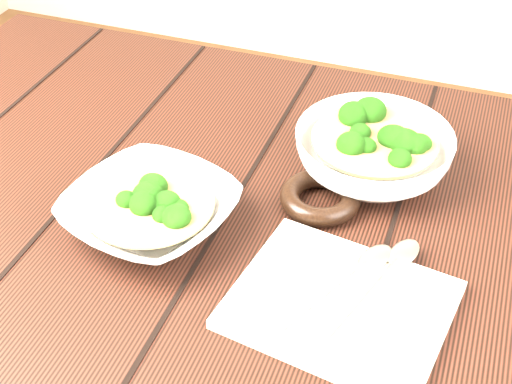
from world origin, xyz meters
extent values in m
cube|color=#35170F|center=(0.00, 0.00, 0.73)|extent=(1.20, 0.80, 0.04)
cube|color=#35170F|center=(-0.54, 0.34, 0.35)|extent=(0.07, 0.07, 0.71)
imported|color=white|center=(-0.10, -0.06, 0.77)|extent=(0.24, 0.24, 0.05)
cylinder|color=#A5834A|center=(-0.10, -0.06, 0.79)|extent=(0.16, 0.16, 0.00)
ellipsoid|color=#2D6917|center=(-0.08, -0.05, 0.79)|extent=(0.03, 0.03, 0.02)
ellipsoid|color=#2D6917|center=(-0.08, -0.03, 0.79)|extent=(0.03, 0.03, 0.02)
ellipsoid|color=#2D6917|center=(-0.11, -0.01, 0.79)|extent=(0.03, 0.03, 0.02)
ellipsoid|color=#2D6917|center=(-0.12, -0.04, 0.79)|extent=(0.03, 0.03, 0.02)
ellipsoid|color=#2D6917|center=(-0.13, -0.07, 0.79)|extent=(0.03, 0.03, 0.02)
ellipsoid|color=#2D6917|center=(-0.12, -0.10, 0.79)|extent=(0.03, 0.03, 0.02)
ellipsoid|color=#2D6917|center=(-0.09, -0.08, 0.79)|extent=(0.03, 0.03, 0.02)
ellipsoid|color=#2D6917|center=(-0.06, -0.07, 0.79)|extent=(0.03, 0.03, 0.02)
imported|color=white|center=(0.13, 0.14, 0.78)|extent=(0.24, 0.24, 0.06)
cylinder|color=#A5834A|center=(0.13, 0.14, 0.80)|extent=(0.16, 0.16, 0.00)
ellipsoid|color=#2D6917|center=(0.15, 0.15, 0.81)|extent=(0.04, 0.03, 0.03)
ellipsoid|color=#2D6917|center=(0.15, 0.17, 0.81)|extent=(0.04, 0.03, 0.03)
ellipsoid|color=#2D6917|center=(0.12, 0.19, 0.81)|extent=(0.04, 0.03, 0.03)
ellipsoid|color=#2D6917|center=(0.11, 0.15, 0.81)|extent=(0.04, 0.03, 0.03)
ellipsoid|color=#2D6917|center=(0.09, 0.13, 0.81)|extent=(0.04, 0.03, 0.03)
ellipsoid|color=#2D6917|center=(0.11, 0.09, 0.81)|extent=(0.04, 0.03, 0.03)
ellipsoid|color=#2D6917|center=(0.14, 0.11, 0.81)|extent=(0.04, 0.03, 0.03)
ellipsoid|color=#2D6917|center=(0.17, 0.12, 0.81)|extent=(0.04, 0.03, 0.03)
torus|color=black|center=(0.09, 0.05, 0.76)|extent=(0.14, 0.14, 0.03)
cube|color=beige|center=(0.15, -0.11, 0.76)|extent=(0.25, 0.21, 0.01)
cylinder|color=#ACAA98|center=(0.14, -0.11, 0.77)|extent=(0.07, 0.13, 0.01)
ellipsoid|color=#ACAA98|center=(0.17, -0.03, 0.77)|extent=(0.05, 0.06, 0.01)
cylinder|color=#ACAA98|center=(0.18, -0.10, 0.77)|extent=(0.05, 0.14, 0.01)
ellipsoid|color=#ACAA98|center=(0.20, -0.01, 0.77)|extent=(0.04, 0.06, 0.01)
camera|label=1|loc=(0.24, -0.62, 1.33)|focal=50.00mm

